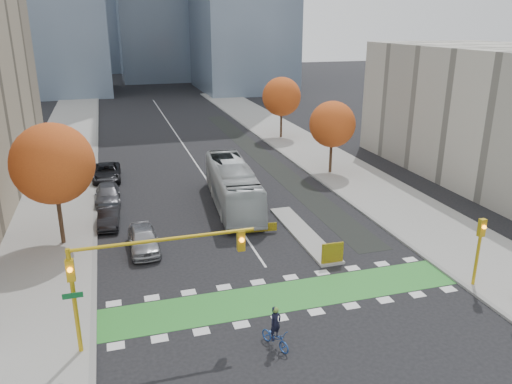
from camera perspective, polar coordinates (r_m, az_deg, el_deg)
ground at (r=26.59m, az=4.51°, el=-13.39°), size 300.00×300.00×0.00m
sidewalk_west at (r=43.55m, az=-22.43°, el=-1.43°), size 7.00×120.00×0.15m
sidewalk_east at (r=48.44m, az=11.04°, el=1.69°), size 7.00×120.00×0.15m
curb_west at (r=43.27m, az=-17.84°, el=-1.01°), size 0.30×120.00×0.16m
curb_east at (r=46.97m, az=7.24°, el=1.35°), size 0.30×120.00×0.16m
bike_crossing at (r=27.78m, az=3.39°, el=-11.80°), size 20.00×3.00×0.01m
centre_line at (r=63.05m, az=-8.59°, el=5.79°), size 0.15×70.00×0.01m
bike_lane_paint at (r=55.13m, az=0.69°, el=4.09°), size 2.50×50.00×0.01m
median_island at (r=35.27m, az=5.39°, el=-4.70°), size 1.60×10.00×0.16m
hazard_board at (r=30.99m, az=8.73°, el=-6.88°), size 1.40×0.12×1.30m
building_east at (r=51.72m, az=27.11°, el=7.82°), size 14.00×30.00×12.00m
tree_west at (r=34.17m, az=-22.19°, el=3.00°), size 5.20×5.20×8.22m
tree_east_near at (r=48.35m, az=8.72°, el=7.66°), size 4.40×4.40×7.08m
tree_east_far at (r=63.08m, az=2.94°, el=10.83°), size 4.80×4.80×7.65m
traffic_signal_west at (r=22.77m, az=-13.92°, el=-8.19°), size 8.53×0.56×5.20m
traffic_signal_east at (r=30.02m, az=24.18°, el=-5.26°), size 0.35×0.43×4.10m
cyclist at (r=23.65m, az=2.23°, el=-15.90°), size 1.29×1.91×2.08m
bus at (r=39.86m, az=-2.68°, el=0.74°), size 3.90×12.58×3.45m
parked_car_a at (r=33.31m, az=-12.75°, el=-5.26°), size 1.96×4.69×1.59m
parked_car_b at (r=37.95m, az=-16.47°, el=-2.69°), size 1.69×4.26×1.38m
parked_car_c at (r=42.65m, az=-16.59°, el=-0.27°), size 2.07×4.90×1.41m
parked_car_d at (r=48.73m, az=-16.70°, el=2.16°), size 2.64×5.45×1.49m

